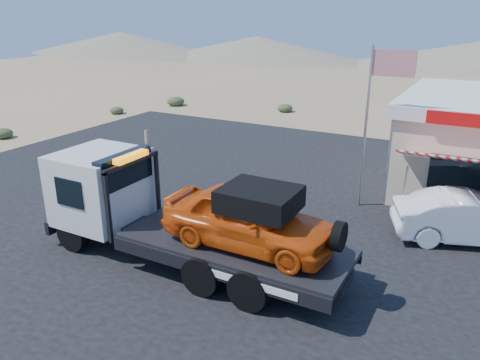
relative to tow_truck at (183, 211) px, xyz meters
The scene contains 7 objects.
ground 3.12m from the tow_truck, 118.93° to the left, with size 120.00×120.00×0.00m, color #8B6F4F.
asphalt_lot 5.61m from the tow_truck, 82.25° to the left, with size 32.00×24.00×0.02m, color black.
tow_truck is the anchor object (origin of this frame).
white_sedan 9.26m from the tow_truck, 36.93° to the left, with size 1.68×4.81×1.59m, color silver.
flagpole 8.01m from the tow_truck, 61.78° to the left, with size 1.55×0.10×6.00m.
desert_scrub 18.57m from the tow_truck, 140.72° to the left, with size 24.97×30.74×0.74m.
distant_hills 58.51m from the tow_truck, 100.89° to the left, with size 126.00×48.00×4.20m.
Camera 1 is at (8.68, -12.40, 7.10)m, focal length 35.00 mm.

